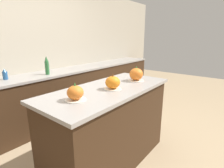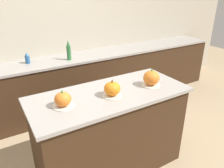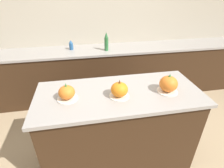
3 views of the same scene
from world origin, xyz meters
name	(u,v)px [view 2 (image 2 of 3)]	position (x,y,z in m)	size (l,w,h in m)	color
ground_plane	(111,166)	(0.00, 0.00, 0.00)	(12.00, 12.00, 0.00)	tan
wall_back	(53,33)	(0.00, 1.79, 1.25)	(8.00, 0.06, 2.50)	#B2A893
kitchen_island	(110,132)	(0.00, 0.00, 0.48)	(1.62, 0.70, 0.95)	#382314
back_counter	(65,86)	(0.00, 1.46, 0.46)	(6.00, 0.60, 0.91)	#382314
pumpkin_cake_left	(63,100)	(-0.49, -0.02, 1.02)	(0.19, 0.19, 0.16)	silver
pumpkin_cake_center	(112,89)	(-0.02, -0.06, 1.02)	(0.19, 0.19, 0.18)	silver
pumpkin_cake_right	(151,78)	(0.47, -0.07, 1.04)	(0.20, 0.20, 0.19)	silver
bottle_tall	(69,51)	(0.09, 1.37, 1.06)	(0.06, 0.06, 0.30)	#2D6B38
bottle_short	(27,58)	(-0.49, 1.52, 0.99)	(0.07, 0.07, 0.16)	#235184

